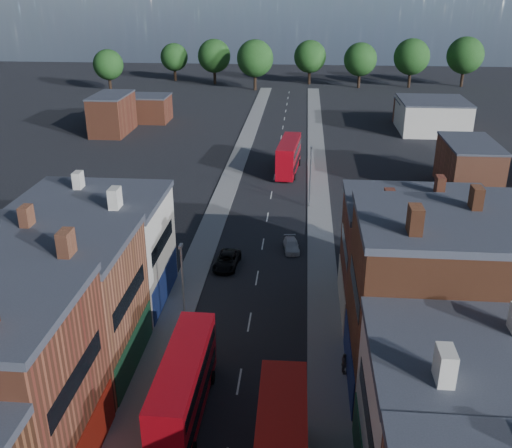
% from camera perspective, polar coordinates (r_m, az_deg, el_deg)
% --- Properties ---
extents(pavement_west, '(3.00, 200.00, 0.12)m').
position_cam_1_polar(pavement_west, '(66.52, -4.78, -1.05)').
color(pavement_west, gray).
rests_on(pavement_west, ground).
extents(pavement_east, '(3.00, 200.00, 0.12)m').
position_cam_1_polar(pavement_east, '(65.72, 6.48, -1.43)').
color(pavement_east, gray).
rests_on(pavement_east, ground).
extents(lamp_post_2, '(0.25, 0.70, 8.12)m').
position_cam_1_polar(lamp_post_2, '(46.64, -7.33, -5.88)').
color(lamp_post_2, slate).
rests_on(lamp_post_2, ground).
extents(lamp_post_3, '(0.25, 0.70, 8.12)m').
position_cam_1_polar(lamp_post_3, '(73.36, 5.46, 5.14)').
color(lamp_post_3, slate).
rests_on(lamp_post_3, ground).
extents(bus_0, '(2.90, 11.04, 4.75)m').
position_cam_1_polar(bus_0, '(39.45, -7.25, -15.66)').
color(bus_0, '#BA0A15').
rests_on(bus_0, ground).
extents(bus_2, '(3.61, 11.70, 4.98)m').
position_cam_1_polar(bus_2, '(87.86, 3.29, 6.85)').
color(bus_2, '#980610').
rests_on(bus_2, ground).
extents(car_2, '(2.67, 5.12, 1.38)m').
position_cam_1_polar(car_2, '(58.87, -2.94, -3.67)').
color(car_2, black).
rests_on(car_2, ground).
extents(car_3, '(2.06, 4.06, 1.13)m').
position_cam_1_polar(car_3, '(62.51, 3.55, -2.15)').
color(car_3, silver).
rests_on(car_3, ground).
extents(ped_3, '(0.68, 1.10, 1.75)m').
position_cam_1_polar(ped_3, '(44.05, 8.81, -13.64)').
color(ped_3, '#605A53').
rests_on(ped_3, pavement_east).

